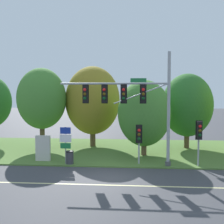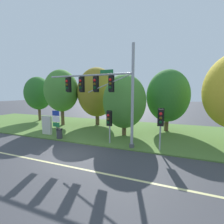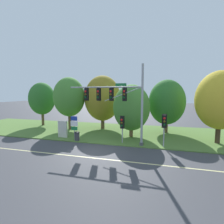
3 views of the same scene
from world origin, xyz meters
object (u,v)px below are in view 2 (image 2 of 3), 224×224
(pedestrian_signal_near_kerb, at_px, (109,120))
(tree_tall_centre, at_px, (168,96))
(tree_left_of_mast, at_px, (62,91))
(tree_behind_signpost, at_px, (97,92))
(route_sign_post, at_px, (56,121))
(info_kiosk, at_px, (47,125))
(traffic_signal_mast, at_px, (102,89))
(tree_mid_verge, at_px, (124,101))
(trash_bin, at_px, (60,134))
(tree_nearest_road, at_px, (38,93))
(pedestrian_signal_further_along, at_px, (161,120))

(pedestrian_signal_near_kerb, relative_size, tree_tall_centre, 0.41)
(tree_left_of_mast, distance_m, tree_behind_signpost, 4.71)
(route_sign_post, distance_m, tree_left_of_mast, 6.90)
(info_kiosk, bearing_deg, tree_tall_centre, 26.83)
(traffic_signal_mast, relative_size, info_kiosk, 4.17)
(tree_left_of_mast, distance_m, tree_tall_centre, 13.30)
(tree_mid_verge, relative_size, tree_tall_centre, 0.90)
(info_kiosk, bearing_deg, traffic_signal_mast, -6.20)
(traffic_signal_mast, xyz_separation_m, info_kiosk, (-6.70, 0.73, -3.68))
(info_kiosk, bearing_deg, tree_left_of_mast, 109.07)
(traffic_signal_mast, xyz_separation_m, tree_tall_centre, (4.98, 6.63, -0.66))
(traffic_signal_mast, relative_size, tree_left_of_mast, 1.08)
(tree_left_of_mast, relative_size, tree_mid_verge, 1.19)
(traffic_signal_mast, relative_size, trash_bin, 8.51)
(tree_tall_centre, bearing_deg, info_kiosk, -153.17)
(tree_mid_verge, bearing_deg, info_kiosk, -161.33)
(info_kiosk, xyz_separation_m, trash_bin, (2.23, -0.77, -0.47))
(tree_tall_centre, height_order, info_kiosk, tree_tall_centre)
(tree_behind_signpost, bearing_deg, traffic_signal_mast, -60.71)
(traffic_signal_mast, bearing_deg, info_kiosk, 173.80)
(tree_nearest_road, bearing_deg, route_sign_post, -36.63)
(route_sign_post, relative_size, tree_left_of_mast, 0.37)
(traffic_signal_mast, xyz_separation_m, tree_behind_signpost, (-3.84, 6.85, -0.25))
(pedestrian_signal_near_kerb, bearing_deg, tree_nearest_road, 155.75)
(tree_tall_centre, relative_size, info_kiosk, 3.61)
(route_sign_post, bearing_deg, pedestrian_signal_further_along, 0.29)
(pedestrian_signal_further_along, relative_size, tree_nearest_road, 0.47)
(pedestrian_signal_near_kerb, distance_m, route_sign_post, 5.26)
(tree_tall_centre, height_order, trash_bin, tree_tall_centre)
(pedestrian_signal_near_kerb, relative_size, route_sign_post, 1.05)
(tree_left_of_mast, height_order, tree_mid_verge, tree_left_of_mast)
(info_kiosk, bearing_deg, pedestrian_signal_near_kerb, -3.87)
(pedestrian_signal_further_along, xyz_separation_m, tree_mid_verge, (-3.67, 3.33, 1.12))
(route_sign_post, distance_m, tree_behind_signpost, 7.48)
(trash_bin, bearing_deg, tree_mid_verge, 31.77)
(tree_behind_signpost, distance_m, tree_mid_verge, 6.01)
(tree_behind_signpost, bearing_deg, trash_bin, -95.25)
(trash_bin, bearing_deg, tree_behind_signpost, 84.75)
(traffic_signal_mast, height_order, pedestrian_signal_further_along, traffic_signal_mast)
(info_kiosk, bearing_deg, trash_bin, -19.00)
(pedestrian_signal_further_along, relative_size, tree_mid_verge, 0.52)
(route_sign_post, xyz_separation_m, tree_tall_centre, (9.75, 6.71, 2.26))
(tree_nearest_road, bearing_deg, traffic_signal_mast, -25.79)
(tree_mid_verge, relative_size, info_kiosk, 3.24)
(pedestrian_signal_further_along, height_order, tree_left_of_mast, tree_left_of_mast)
(pedestrian_signal_further_along, bearing_deg, tree_mid_verge, 137.75)
(traffic_signal_mast, distance_m, route_sign_post, 5.59)
(pedestrian_signal_near_kerb, height_order, pedestrian_signal_further_along, pedestrian_signal_further_along)
(tree_mid_verge, distance_m, tree_tall_centre, 5.27)
(pedestrian_signal_near_kerb, bearing_deg, tree_behind_signpost, 123.12)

